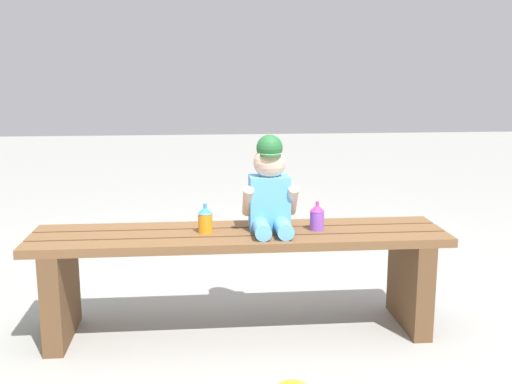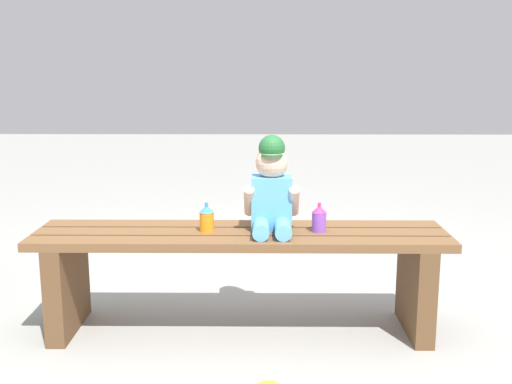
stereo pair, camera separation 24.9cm
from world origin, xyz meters
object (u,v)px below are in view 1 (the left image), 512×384
Objects in this scene: sippy_cup_left at (205,219)px; sippy_cup_right at (317,216)px; park_bench at (240,263)px; child_figure at (270,189)px.

sippy_cup_right is (0.47, 0.00, 0.00)m from sippy_cup_left.
sippy_cup_right is at bearing 0.49° from park_bench.
child_figure is 3.26× the size of sippy_cup_left.
child_figure reaches higher than sippy_cup_left.
sippy_cup_left is at bearing -176.46° from child_figure.
park_bench is 0.24m from sippy_cup_left.
sippy_cup_left and sippy_cup_right have the same top height.
sippy_cup_left is at bearing 178.88° from park_bench.
sippy_cup_right is at bearing 0.00° from sippy_cup_left.
sippy_cup_left is 1.00× the size of sippy_cup_right.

